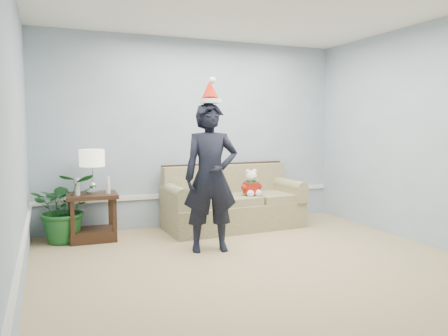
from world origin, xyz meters
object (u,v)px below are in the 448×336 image
man (211,178)px  side_table (93,222)px  teddy_bear (251,186)px  table_lamp (92,160)px  houseplant (65,207)px  sofa (232,205)px

man → side_table: bearing=151.5°
side_table → teddy_bear: teddy_bear is taller
side_table → table_lamp: 0.79m
teddy_bear → houseplant: bearing=172.3°
side_table → houseplant: 0.38m
side_table → houseplant: size_ratio=0.73×
table_lamp → man: bearing=-40.5°
sofa → man: size_ratio=1.14×
teddy_bear → sofa: bearing=137.6°
table_lamp → houseplant: (-0.34, 0.01, -0.59)m
sofa → teddy_bear: sofa is taller
table_lamp → man: 1.61m
houseplant → teddy_bear: (2.46, -0.24, 0.17)m
side_table → table_lamp: bearing=60.9°
table_lamp → houseplant: 0.68m
houseplant → man: bearing=-34.1°
houseplant → man: man is taller
side_table → man: man is taller
side_table → table_lamp: table_lamp is taller
table_lamp → teddy_bear: bearing=-6.1°
side_table → man: (1.23, -1.00, 0.63)m
sofa → side_table: size_ratio=3.06×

